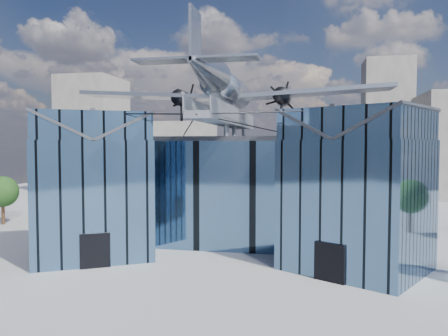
# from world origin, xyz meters

# --- Properties ---
(ground_plane) EXTENTS (120.00, 120.00, 0.00)m
(ground_plane) POSITION_xyz_m (0.00, 0.00, 0.00)
(ground_plane) COLOR gray
(museum) EXTENTS (32.88, 24.50, 17.60)m
(museum) POSITION_xyz_m (0.00, 5.82, 5.54)
(museum) COLOR #466A90
(museum) RESTS_ON ground
(bg_towers) EXTENTS (77.00, 24.50, 26.00)m
(bg_towers) POSITION_xyz_m (1.45, 50.49, 10.01)
(bg_towers) COLOR slate
(bg_towers) RESTS_ON ground
(tree_side_w) EXTENTS (4.59, 4.59, 5.57)m
(tree_side_w) POSITION_xyz_m (-27.57, 10.01, 3.77)
(tree_side_w) COLOR #372316
(tree_side_w) RESTS_ON ground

